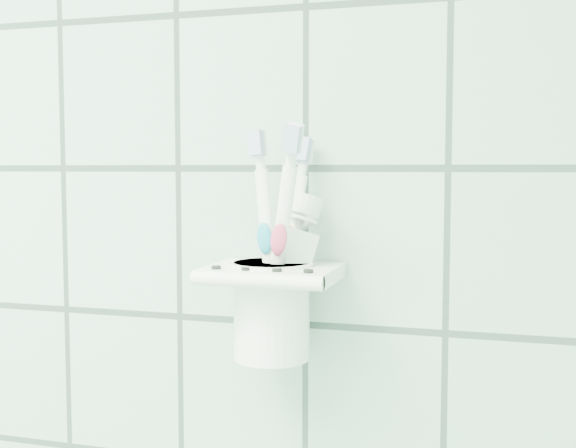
# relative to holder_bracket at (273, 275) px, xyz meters

# --- Properties ---
(holder_bracket) EXTENTS (0.12, 0.10, 0.04)m
(holder_bracket) POSITION_rel_holder_bracket_xyz_m (0.00, 0.00, 0.00)
(holder_bracket) COLOR white
(holder_bracket) RESTS_ON wall_back
(cup) EXTENTS (0.08, 0.08, 0.09)m
(cup) POSITION_rel_holder_bracket_xyz_m (-0.00, 0.00, -0.03)
(cup) COLOR white
(cup) RESTS_ON holder_bracket
(toothbrush_pink) EXTENTS (0.03, 0.03, 0.21)m
(toothbrush_pink) POSITION_rel_holder_bracket_xyz_m (0.01, -0.01, 0.03)
(toothbrush_pink) COLOR white
(toothbrush_pink) RESTS_ON cup
(toothbrush_blue) EXTENTS (0.03, 0.05, 0.20)m
(toothbrush_blue) POSITION_rel_holder_bracket_xyz_m (0.00, -0.01, 0.03)
(toothbrush_blue) COLOR white
(toothbrush_blue) RESTS_ON cup
(toothbrush_orange) EXTENTS (0.05, 0.04, 0.21)m
(toothbrush_orange) POSITION_rel_holder_bracket_xyz_m (-0.01, 0.01, 0.04)
(toothbrush_orange) COLOR white
(toothbrush_orange) RESTS_ON cup
(toothpaste_tube) EXTENTS (0.07, 0.05, 0.16)m
(toothpaste_tube) POSITION_rel_holder_bracket_xyz_m (-0.00, -0.01, 0.02)
(toothpaste_tube) COLOR silver
(toothpaste_tube) RESTS_ON cup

